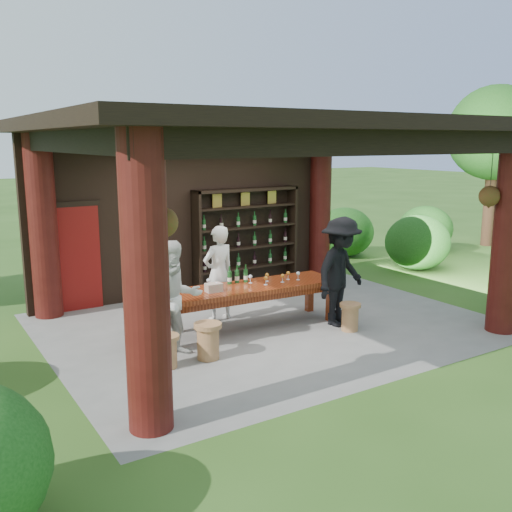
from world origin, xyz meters
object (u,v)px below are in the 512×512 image
host (219,273)px  guest_woman (175,299)px  wine_shelf (247,238)px  stool_near_left (208,340)px  stool_near_right (350,316)px  napkin_basket (214,288)px  tasting_table (244,293)px  guest_man (341,272)px  stool_far_left (167,350)px

host → guest_woman: guest_woman is taller
wine_shelf → stool_near_left: size_ratio=4.53×
wine_shelf → host: bearing=-133.1°
stool_near_right → napkin_basket: napkin_basket is taller
tasting_table → stool_near_left: 1.51m
napkin_basket → guest_man: bearing=-16.8°
stool_near_right → napkin_basket: (-2.07, 0.99, 0.57)m
stool_near_left → stool_near_right: size_ratio=1.15×
guest_woman → wine_shelf: bearing=46.1°
wine_shelf → guest_man: (-0.00, -3.14, -0.14)m
stool_near_right → host: host is taller
stool_near_left → guest_man: bearing=4.3°
host → guest_woman: (-1.38, -1.20, 0.02)m
host → napkin_basket: bearing=48.6°
wine_shelf → stool_near_right: 3.59m
wine_shelf → tasting_table: size_ratio=0.72×
stool_near_right → guest_man: bearing=79.4°
tasting_table → napkin_basket: bearing=-175.9°
stool_near_left → guest_woman: 0.77m
napkin_basket → host: bearing=56.3°
tasting_table → guest_man: guest_man is taller
host → napkin_basket: (-0.48, -0.72, -0.03)m
wine_shelf → stool_near_left: 4.37m
stool_far_left → host: (1.69, 1.56, 0.60)m
stool_near_right → guest_man: guest_man is taller
stool_near_right → guest_man: 0.78m
tasting_table → host: (-0.12, 0.68, 0.22)m
stool_far_left → host: 2.37m
stool_far_left → guest_woman: guest_woman is taller
stool_near_left → napkin_basket: napkin_basket is taller
tasting_table → stool_near_right: (1.47, -1.03, -0.38)m
stool_near_left → host: host is taller
host → stool_far_left: bearing=35.1°
wine_shelf → napkin_basket: bearing=-130.6°
wine_shelf → tasting_table: 2.93m
stool_near_right → guest_man: (0.06, 0.34, 0.70)m
tasting_table → host: 0.72m
tasting_table → stool_near_left: size_ratio=6.27×
stool_far_left → guest_man: 3.42m
stool_near_left → stool_far_left: bearing=178.9°
stool_far_left → tasting_table: bearing=25.9°
wine_shelf → stool_near_right: size_ratio=5.21×
guest_man → stool_far_left: bearing=164.8°
host → guest_man: size_ratio=0.90×
stool_near_left → stool_near_right: bearing=-3.1°
stool_far_left → napkin_basket: napkin_basket is taller
guest_woman → napkin_basket: guest_woman is taller
stool_near_right → stool_far_left: 3.28m
wine_shelf → guest_woman: 4.26m
wine_shelf → guest_woman: (-3.04, -2.98, -0.21)m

